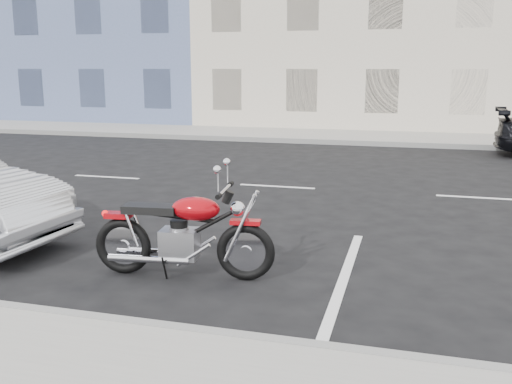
{
  "coord_description": "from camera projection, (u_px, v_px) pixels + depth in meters",
  "views": [
    {
      "loc": [
        0.69,
        -11.42,
        2.44
      ],
      "look_at": [
        -1.31,
        -4.17,
        0.8
      ],
      "focal_mm": 40.0,
      "sensor_mm": 36.0,
      "label": 1
    }
  ],
  "objects": [
    {
      "name": "ground",
      "position": [
        374.0,
        192.0,
        11.45
      ],
      "size": [
        120.0,
        120.0,
        0.0
      ],
      "primitive_type": "plane",
      "color": "black",
      "rests_on": "ground"
    },
    {
      "name": "sidewalk_far",
      "position": [
        252.0,
        134.0,
        20.93
      ],
      "size": [
        80.0,
        3.4,
        0.15
      ],
      "primitive_type": "cube",
      "color": "gray",
      "rests_on": "ground"
    },
    {
      "name": "curb_far",
      "position": [
        239.0,
        139.0,
        19.33
      ],
      "size": [
        80.0,
        0.12,
        0.16
      ],
      "primitive_type": "cube",
      "color": "gray",
      "rests_on": "ground"
    },
    {
      "name": "motorcycle",
      "position": [
        248.0,
        239.0,
        6.59
      ],
      "size": [
        2.18,
        0.72,
        1.1
      ],
      "rotation": [
        0.0,
        0.0,
        0.12
      ],
      "color": "black",
      "rests_on": "ground"
    }
  ]
}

